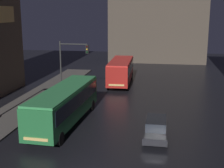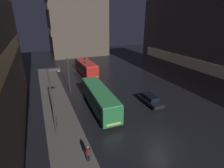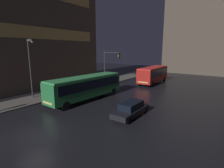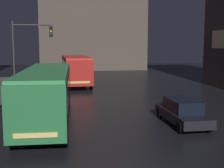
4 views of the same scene
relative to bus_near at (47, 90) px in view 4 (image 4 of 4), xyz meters
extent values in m
cube|color=#4C4238|center=(6.59, 39.59, 10.43)|extent=(18.00, 12.00, 24.73)
cube|color=#EAC66B|center=(-2.36, 39.59, 5.82)|extent=(0.24, 10.20, 1.80)
cube|color=#236B38|center=(0.00, 0.00, -0.17)|extent=(2.99, 11.23, 2.42)
cube|color=black|center=(0.00, 0.00, 0.29)|extent=(3.01, 10.35, 1.10)
cube|color=#399252|center=(0.00, 0.00, 1.12)|extent=(2.93, 11.01, 0.16)
cube|color=#F4CC72|center=(-0.25, -5.58, -0.98)|extent=(1.75, 0.18, 0.20)
cylinder|color=black|center=(0.96, -4.21, -1.43)|extent=(0.29, 1.01, 1.00)
cylinder|color=black|center=(-1.33, -4.11, -1.43)|extent=(0.29, 1.01, 1.00)
cylinder|color=black|center=(1.33, 4.11, -1.43)|extent=(0.29, 1.01, 1.00)
cylinder|color=black|center=(-0.96, 4.22, -1.43)|extent=(0.29, 1.01, 1.00)
cube|color=#AD1E19|center=(2.50, 15.78, -0.14)|extent=(2.88, 9.37, 2.47)
cube|color=black|center=(2.50, 15.78, 0.34)|extent=(2.92, 8.63, 1.10)
cube|color=red|center=(2.50, 15.78, 1.17)|extent=(2.82, 9.18, 0.16)
cube|color=#F4CC72|center=(2.64, 11.12, -0.98)|extent=(1.82, 0.16, 0.20)
cylinder|color=black|center=(3.80, 12.57, -1.43)|extent=(0.28, 1.01, 1.00)
cylinder|color=black|center=(1.40, 12.50, -1.43)|extent=(0.28, 1.01, 1.00)
cylinder|color=black|center=(3.60, 19.06, -1.43)|extent=(0.28, 1.01, 1.00)
cylinder|color=black|center=(1.20, 18.99, -1.43)|extent=(0.28, 1.01, 1.00)
cube|color=black|center=(7.57, -1.60, -1.38)|extent=(1.75, 4.78, 0.50)
cube|color=black|center=(7.57, -1.60, -0.79)|extent=(1.48, 2.63, 0.67)
cylinder|color=black|center=(8.34, -3.29, -1.61)|extent=(0.20, 0.64, 0.64)
cylinder|color=black|center=(6.78, -3.28, -1.61)|extent=(0.20, 0.64, 0.64)
cylinder|color=black|center=(8.36, 0.08, -1.61)|extent=(0.20, 0.64, 0.64)
cylinder|color=black|center=(6.80, 0.09, -1.61)|extent=(0.20, 0.64, 0.64)
cylinder|color=#2D2D2D|center=(-2.76, 7.36, 1.22)|extent=(0.16, 0.16, 6.31)
cylinder|color=#2D2D2D|center=(-1.31, 7.36, 4.08)|extent=(2.91, 0.12, 0.12)
cube|color=black|center=(0.15, 7.36, 3.58)|extent=(0.30, 0.24, 0.90)
sphere|color=#390706|center=(0.15, 7.22, 3.86)|extent=(0.18, 0.18, 0.18)
sphere|color=gold|center=(0.15, 7.22, 3.58)|extent=(0.18, 0.18, 0.18)
sphere|color=black|center=(0.15, 7.22, 3.30)|extent=(0.18, 0.18, 0.18)
camera|label=1|loc=(7.93, -23.86, 7.21)|focal=50.00mm
camera|label=2|loc=(-7.21, -21.11, 10.59)|focal=28.00mm
camera|label=3|loc=(15.62, -15.94, 4.59)|focal=28.00mm
camera|label=4|loc=(0.76, -18.00, 2.68)|focal=50.00mm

